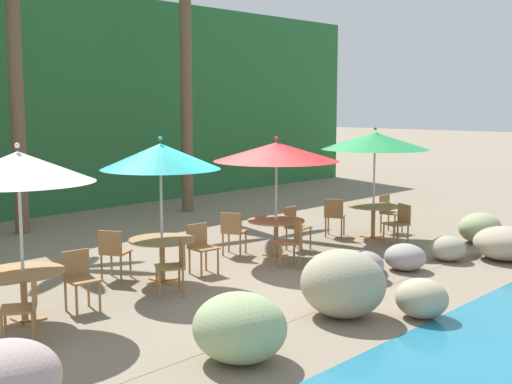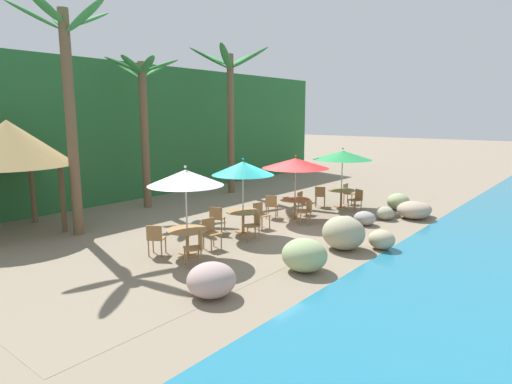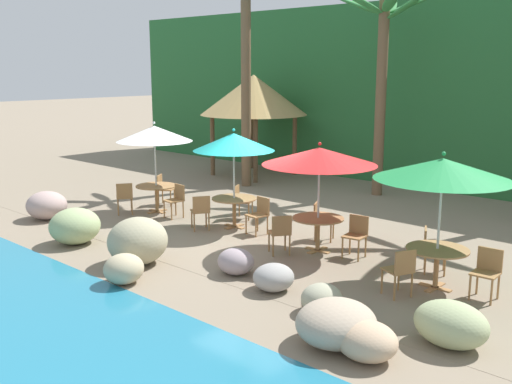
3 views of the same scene
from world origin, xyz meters
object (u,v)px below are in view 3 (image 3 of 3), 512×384
Objects in this scene: palapa_hut at (254,95)px; chair_red_left at (280,231)px; chair_red_inland at (321,218)px; palm_tree_second at (382,60)px; chair_white_seaward at (176,198)px; dining_table_red at (318,223)px; chair_teal_inland at (240,199)px; chair_green_inland at (431,247)px; umbrella_green at (443,169)px; chair_white_inland at (163,187)px; umbrella_teal at (234,142)px; umbrella_white at (154,134)px; chair_white_left at (125,196)px; palm_tree_nearest at (246,47)px; chair_teal_left at (201,210)px; dining_table_teal at (234,203)px; chair_teal_seaward at (260,213)px; chair_red_seaward at (356,233)px; dining_table_white at (156,190)px; chair_green_seaward at (487,270)px; chair_green_left at (401,269)px; umbrella_red at (319,156)px; dining_table_green at (437,255)px.

chair_red_left is at bearing -44.09° from palapa_hut.
chair_red_inland is 0.15× the size of palm_tree_second.
dining_table_red is at bearing 1.72° from chair_white_seaward.
chair_green_inland is (5.55, -0.54, 0.00)m from chair_teal_inland.
umbrella_green is at bearing -51.56° from palm_tree_second.
chair_white_inland is 1.00× the size of chair_green_inland.
umbrella_white is at bearing -173.49° from umbrella_teal.
umbrella_white is 2.24× the size of dining_table_red.
chair_red_inland is at bearing 9.75° from umbrella_white.
chair_white_left is 0.12× the size of palm_tree_nearest.
chair_teal_left is 6.93m from palm_tree_nearest.
chair_teal_seaward reaches higher than dining_table_teal.
dining_table_teal is 1.26× the size of chair_red_seaward.
chair_teal_seaward is at bearing 4.67° from umbrella_white.
chair_green_inland is (7.74, 0.48, -0.10)m from dining_table_white.
dining_table_teal is at bearing 6.51° from umbrella_white.
dining_table_white is 1.26× the size of chair_teal_left.
chair_teal_inland is at bearing 170.74° from chair_green_seaward.
palm_tree_nearest reaches higher than chair_red_inland.
palm_tree_nearest is 2.61m from palapa_hut.
palm_tree_second is (-2.10, 5.90, 3.46)m from dining_table_red.
chair_teal_seaward is 1.68m from chair_red_left.
umbrella_white is 2.83× the size of chair_white_inland.
chair_red_seaward is at bearing 142.16° from chair_green_left.
chair_green_seaward is at bearing -3.63° from dining_table_teal.
palapa_hut is at bearing 142.81° from chair_red_inland.
chair_white_inland is at bearing 174.65° from umbrella_red.
palm_tree_nearest reaches higher than umbrella_green.
umbrella_green reaches higher than dining_table_red.
chair_red_left is 1.00× the size of chair_green_inland.
dining_table_white is at bearing -118.33° from palm_tree_second.
dining_table_white is at bearing -80.50° from palm_tree_nearest.
chair_red_left and chair_green_seaward have the same top height.
chair_teal_inland is 1.00× the size of chair_red_left.
palm_tree_nearest is (-8.93, 4.58, 2.35)m from umbrella_green.
dining_table_white is at bearing -72.23° from palapa_hut.
chair_green_left is (3.02, -0.42, 0.00)m from chair_red_left.
dining_table_green is (2.86, -0.35, 0.00)m from dining_table_red.
dining_table_green is at bearing 72.60° from chair_green_left.
umbrella_teal is at bearing 176.37° from chair_green_seaward.
chair_teal_seaward is (2.66, 0.31, 0.00)m from chair_white_seaward.
chair_red_inland is 1.00× the size of chair_green_inland.
umbrella_white is 7.10m from palm_tree_second.
umbrella_green is at bearing -5.59° from dining_table_teal.
chair_teal_left and chair_green_inland have the same top height.
chair_white_seaward is 1.55m from chair_white_inland.
chair_white_left is at bearing -171.31° from dining_table_red.
dining_table_teal is at bearing -178.03° from chair_green_inland.
chair_white_left is (0.14, -1.43, 0.00)m from chair_white_inland.
chair_white_left is 4.04m from chair_teal_seaward.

